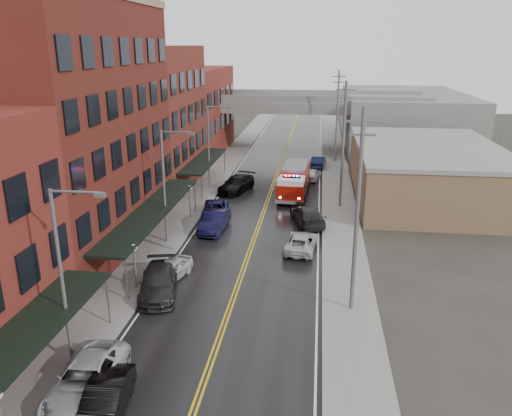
{
  "coord_description": "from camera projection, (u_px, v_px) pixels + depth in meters",
  "views": [
    {
      "loc": [
        4.89,
        -11.84,
        15.03
      ],
      "look_at": [
        0.28,
        24.64,
        3.0
      ],
      "focal_mm": 35.0,
      "sensor_mm": 36.0,
      "label": 1
    }
  ],
  "objects": [
    {
      "name": "road",
      "position": [
        260.0,
        221.0,
        44.71
      ],
      "size": [
        11.0,
        160.0,
        0.02
      ],
      "primitive_type": "cube",
      "color": "black",
      "rests_on": "ground"
    },
    {
      "name": "sidewalk_left",
      "position": [
        181.0,
        217.0,
        45.56
      ],
      "size": [
        3.0,
        160.0,
        0.15
      ],
      "primitive_type": "cube",
      "color": "slate",
      "rests_on": "ground"
    },
    {
      "name": "sidewalk_right",
      "position": [
        343.0,
        224.0,
        43.82
      ],
      "size": [
        3.0,
        160.0,
        0.15
      ],
      "primitive_type": "cube",
      "color": "slate",
      "rests_on": "ground"
    },
    {
      "name": "curb_left",
      "position": [
        199.0,
        218.0,
        45.36
      ],
      "size": [
        0.3,
        160.0,
        0.15
      ],
      "primitive_type": "cube",
      "color": "gray",
      "rests_on": "ground"
    },
    {
      "name": "curb_right",
      "position": [
        324.0,
        223.0,
        44.02
      ],
      "size": [
        0.3,
        160.0,
        0.15
      ],
      "primitive_type": "cube",
      "color": "gray",
      "rests_on": "ground"
    },
    {
      "name": "brick_building_b",
      "position": [
        71.0,
        131.0,
        36.9
      ],
      "size": [
        9.0,
        20.0,
        18.0
      ],
      "primitive_type": "cube",
      "color": "#561C16",
      "rests_on": "ground"
    },
    {
      "name": "brick_building_c",
      "position": [
        150.0,
        118.0,
        53.86
      ],
      "size": [
        9.0,
        15.0,
        15.0
      ],
      "primitive_type": "cube",
      "color": "maroon",
      "rests_on": "ground"
    },
    {
      "name": "brick_building_far",
      "position": [
        191.0,
        112.0,
        70.83
      ],
      "size": [
        9.0,
        20.0,
        12.0
      ],
      "primitive_type": "cube",
      "color": "maroon",
      "rests_on": "ground"
    },
    {
      "name": "tan_building",
      "position": [
        425.0,
        173.0,
        51.46
      ],
      "size": [
        14.0,
        22.0,
        5.0
      ],
      "primitive_type": "cube",
      "color": "brown",
      "rests_on": "ground"
    },
    {
      "name": "right_far_block",
      "position": [
        402.0,
        118.0,
        79.04
      ],
      "size": [
        18.0,
        30.0,
        8.0
      ],
      "primitive_type": "cube",
      "color": "slate",
      "rests_on": "ground"
    },
    {
      "name": "awning_0",
      "position": [
        2.0,
        358.0,
        20.16
      ],
      "size": [
        2.6,
        16.0,
        3.09
      ],
      "color": "black",
      "rests_on": "ground"
    },
    {
      "name": "awning_1",
      "position": [
        152.0,
        211.0,
        38.07
      ],
      "size": [
        2.6,
        18.0,
        3.09
      ],
      "color": "black",
      "rests_on": "ground"
    },
    {
      "name": "awning_2",
      "position": [
        204.0,
        161.0,
        54.58
      ],
      "size": [
        2.6,
        13.0,
        3.09
      ],
      "color": "black",
      "rests_on": "ground"
    },
    {
      "name": "globe_lamp_1",
      "position": [
        134.0,
        256.0,
        31.55
      ],
      "size": [
        0.44,
        0.44,
        3.12
      ],
      "color": "#59595B",
      "rests_on": "ground"
    },
    {
      "name": "globe_lamp_2",
      "position": [
        190.0,
        194.0,
        44.75
      ],
      "size": [
        0.44,
        0.44,
        3.12
      ],
      "color": "#59595B",
      "rests_on": "ground"
    },
    {
      "name": "street_lamp_0",
      "position": [
        65.0,
        268.0,
        23.13
      ],
      "size": [
        2.64,
        0.22,
        9.0
      ],
      "color": "#59595B",
      "rests_on": "ground"
    },
    {
      "name": "street_lamp_1",
      "position": [
        167.0,
        180.0,
        38.22
      ],
      "size": [
        2.64,
        0.22,
        9.0
      ],
      "color": "#59595B",
      "rests_on": "ground"
    },
    {
      "name": "street_lamp_2",
      "position": [
        211.0,
        142.0,
        53.31
      ],
      "size": [
        2.64,
        0.22,
        9.0
      ],
      "color": "#59595B",
      "rests_on": "ground"
    },
    {
      "name": "utility_pole_0",
      "position": [
        357.0,
        210.0,
        27.75
      ],
      "size": [
        1.8,
        0.24,
        12.0
      ],
      "color": "#59595B",
      "rests_on": "ground"
    },
    {
      "name": "utility_pole_1",
      "position": [
        343.0,
        143.0,
        46.61
      ],
      "size": [
        1.8,
        0.24,
        12.0
      ],
      "color": "#59595B",
      "rests_on": "ground"
    },
    {
      "name": "utility_pole_2",
      "position": [
        337.0,
        115.0,
        65.47
      ],
      "size": [
        1.8,
        0.24,
        12.0
      ],
      "color": "#59595B",
      "rests_on": "ground"
    },
    {
      "name": "overpass",
      "position": [
        286.0,
        110.0,
        73.03
      ],
      "size": [
        40.0,
        10.0,
        7.5
      ],
      "color": "slate",
      "rests_on": "ground"
    },
    {
      "name": "fire_truck",
      "position": [
        294.0,
        180.0,
        51.81
      ],
      "size": [
        3.77,
        8.61,
        3.09
      ],
      "rotation": [
        0.0,
        0.0,
        -0.05
      ],
      "color": "#8E0F06",
      "rests_on": "ground"
    },
    {
      "name": "parked_car_left_1",
      "position": [
        105.0,
        401.0,
        21.02
      ],
      "size": [
        2.04,
        4.64,
        1.48
      ],
      "primitive_type": "imported",
      "rotation": [
        0.0,
        0.0,
        0.11
      ],
      "color": "black",
      "rests_on": "ground"
    },
    {
      "name": "parked_car_left_2",
      "position": [
        86.0,
        380.0,
        22.24
      ],
      "size": [
        3.03,
        5.9,
        1.59
      ],
      "primitive_type": "imported",
      "rotation": [
        0.0,
        0.0,
        0.07
      ],
      "color": "#AEB2B6",
      "rests_on": "ground"
    },
    {
      "name": "parked_car_left_3",
      "position": [
        159.0,
        282.0,
        31.43
      ],
      "size": [
        3.4,
        5.88,
        1.6
      ],
      "primitive_type": "imported",
      "rotation": [
        0.0,
        0.0,
        0.22
      ],
      "color": "black",
      "rests_on": "ground"
    },
    {
      "name": "parked_car_left_4",
      "position": [
        170.0,
        270.0,
        33.45
      ],
      "size": [
        2.58,
        4.31,
        1.37
      ],
      "primitive_type": "imported",
      "rotation": [
        0.0,
        0.0,
        -0.25
      ],
      "color": "silver",
      "rests_on": "ground"
    },
    {
      "name": "parked_car_left_5",
      "position": [
        214.0,
        221.0,
        42.24
      ],
      "size": [
        2.07,
        5.1,
        1.65
      ],
      "primitive_type": "imported",
      "rotation": [
        0.0,
        0.0,
        -0.07
      ],
      "color": "black",
      "rests_on": "ground"
    },
    {
      "name": "parked_car_left_6",
      "position": [
        215.0,
        210.0,
        45.7
      ],
      "size": [
        2.93,
        5.23,
        1.38
      ],
      "primitive_type": "imported",
      "rotation": [
        0.0,
        0.0,
        0.13
      ],
      "color": "#14154E",
      "rests_on": "ground"
    },
    {
      "name": "parked_car_left_7",
      "position": [
        236.0,
        184.0,
        53.56
      ],
      "size": [
        3.88,
        6.17,
        1.67
      ],
      "primitive_type": "imported",
      "rotation": [
        0.0,
        0.0,
        -0.29
      ],
      "color": "black",
      "rests_on": "ground"
    },
    {
      "name": "parked_car_right_0",
      "position": [
        301.0,
        242.0,
        38.2
      ],
      "size": [
        2.67,
        5.01,
        1.34
      ],
      "primitive_type": "imported",
      "rotation": [
        0.0,
        0.0,
        3.05
      ],
      "color": "#B5B7BE",
      "rests_on": "ground"
    },
    {
      "name": "parked_car_right_1",
      "position": [
        307.0,
        215.0,
        43.77
      ],
      "size": [
        3.62,
        6.03,
        1.64
      ],
      "primitive_type": "imported",
      "rotation": [
        0.0,
        0.0,
        3.39
      ],
      "color": "black",
      "rests_on": "ground"
    },
    {
      "name": "parked_car_right_2",
      "position": [
        312.0,
        174.0,
        58.2
      ],
      "size": [
        2.41,
        4.34,
        1.4
      ],
      "primitive_type": "imported",
      "rotation": [
        0.0,
        0.0,
        2.95
      ],
      "color": "silver",
      "rests_on": "ground"
    },
    {
      "name": "parked_car_right_3",
      "position": [
        318.0,
        162.0,
        63.92
      ],
      "size": [
        2.05,
        4.84,
        1.55
      ],
      "primitive_type": "imported",
      "rotation": [
        0.0,
        0.0,
        3.05
      ],
      "color": "#0E1533",
      "rests_on": "ground"
    }
  ]
}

